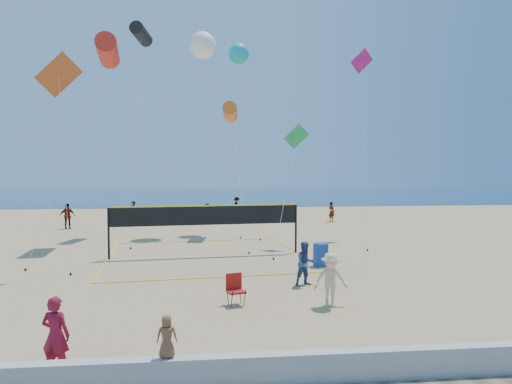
{
  "coord_description": "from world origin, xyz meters",
  "views": [
    {
      "loc": [
        0.09,
        -11.59,
        4.2
      ],
      "look_at": [
        1.5,
        2.0,
        3.48
      ],
      "focal_mm": 32.0,
      "sensor_mm": 36.0,
      "label": 1
    }
  ],
  "objects": [
    {
      "name": "seawall",
      "position": [
        0.0,
        -3.0,
        0.3
      ],
      "size": [
        32.0,
        0.3,
        0.6
      ],
      "primitive_type": "cube",
      "color": "beige",
      "rests_on": "ground"
    },
    {
      "name": "far_person_3",
      "position": [
        -5.87,
        25.48,
        0.78
      ],
      "size": [
        0.79,
        0.64,
        1.57
      ],
      "primitive_type": "imported",
      "rotation": [
        0.0,
        0.0,
        0.06
      ],
      "color": "gray",
      "rests_on": "ground"
    },
    {
      "name": "kite_6",
      "position": [
        -0.26,
        18.65,
        12.17
      ],
      "size": [
        3.27,
        4.3,
        13.05
      ],
      "rotation": [
        0.0,
        0.0,
        0.16
      ],
      "color": "white",
      "rests_on": "ground"
    },
    {
      "name": "bystander_b",
      "position": [
        3.77,
        1.82,
        0.82
      ],
      "size": [
        1.06,
        0.61,
        1.63
      ],
      "primitive_type": "imported",
      "rotation": [
        0.0,
        0.0,
        -0.01
      ],
      "color": "beige",
      "rests_on": "ground"
    },
    {
      "name": "far_person_1",
      "position": [
        -0.06,
        23.84,
        0.73
      ],
      "size": [
        1.4,
        1.05,
        1.47
      ],
      "primitive_type": "imported",
      "rotation": [
        0.0,
        0.0,
        -0.52
      ],
      "color": "gray",
      "rests_on": "ground"
    },
    {
      "name": "kite_3",
      "position": [
        -5.88,
        7.67,
        7.65
      ],
      "size": [
        1.85,
        1.16,
        8.89
      ],
      "rotation": [
        0.0,
        0.0,
        0.3
      ],
      "color": "#C7521C",
      "rests_on": "ground"
    },
    {
      "name": "far_person_2",
      "position": [
        9.67,
        23.23,
        0.78
      ],
      "size": [
        0.62,
        0.68,
        1.55
      ],
      "primitive_type": "imported",
      "rotation": [
        0.0,
        0.0,
        2.15
      ],
      "color": "gray",
      "rests_on": "ground"
    },
    {
      "name": "kite_5",
      "position": [
        9.55,
        16.05,
        10.18
      ],
      "size": [
        2.41,
        6.1,
        11.7
      ],
      "rotation": [
        0.0,
        0.0,
        0.41
      ],
      "color": "#BA1B6F",
      "rests_on": "ground"
    },
    {
      "name": "toddler",
      "position": [
        -0.72,
        -2.96,
        1.01
      ],
      "size": [
        0.4,
        0.27,
        0.82
      ],
      "primitive_type": "imported",
      "rotation": [
        0.0,
        0.0,
        3.12
      ],
      "color": "brown",
      "rests_on": "seawall"
    },
    {
      "name": "volleyball_net",
      "position": [
        -0.05,
        10.2,
        1.67
      ],
      "size": [
        9.94,
        9.8,
        2.44
      ],
      "rotation": [
        0.0,
        0.0,
        0.09
      ],
      "color": "black",
      "rests_on": "ground"
    },
    {
      "name": "kite_0",
      "position": [
        -5.47,
        14.85,
        10.72
      ],
      "size": [
        2.7,
        8.61,
        11.47
      ],
      "rotation": [
        0.0,
        0.0,
        0.12
      ],
      "color": "red",
      "rests_on": "ground"
    },
    {
      "name": "bystander_a",
      "position": [
        3.53,
        4.29,
        0.79
      ],
      "size": [
        0.88,
        0.75,
        1.58
      ],
      "primitive_type": "imported",
      "rotation": [
        0.0,
        0.0,
        0.23
      ],
      "color": "navy",
      "rests_on": "ground"
    },
    {
      "name": "camp_chair",
      "position": [
        0.88,
        2.25,
        0.54
      ],
      "size": [
        0.63,
        0.73,
        1.06
      ],
      "rotation": [
        0.0,
        0.0,
        0.29
      ],
      "color": "#A01712",
      "rests_on": "ground"
    },
    {
      "name": "kite_1",
      "position": [
        -4.21,
        18.97,
        12.85
      ],
      "size": [
        1.27,
        7.76,
        13.45
      ],
      "rotation": [
        0.0,
        0.0,
        -0.19
      ],
      "color": "black",
      "rests_on": "ground"
    },
    {
      "name": "far_person_0",
      "position": [
        -9.66,
        20.97,
        0.88
      ],
      "size": [
        1.12,
        0.82,
        1.76
      ],
      "primitive_type": "imported",
      "rotation": [
        0.0,
        0.0,
        0.42
      ],
      "color": "gray",
      "rests_on": "ground"
    },
    {
      "name": "trash_barrel",
      "position": [
        4.85,
        7.39,
        0.49
      ],
      "size": [
        0.84,
        0.84,
        0.98
      ],
      "primitive_type": "cylinder",
      "rotation": [
        0.0,
        0.0,
        -0.35
      ],
      "color": "navy",
      "rests_on": "ground"
    },
    {
      "name": "ground",
      "position": [
        0.0,
        0.0,
        0.0
      ],
      "size": [
        120.0,
        120.0,
        0.0
      ],
      "primitive_type": "plane",
      "color": "tan",
      "rests_on": "ground"
    },
    {
      "name": "ocean",
      "position": [
        0.0,
        62.0,
        0.01
      ],
      "size": [
        140.0,
        50.0,
        0.03
      ],
      "primitive_type": "cube",
      "color": "navy",
      "rests_on": "ground"
    },
    {
      "name": "kite_2",
      "position": [
        1.46,
        17.3,
        7.72
      ],
      "size": [
        1.15,
        8.01,
        8.31
      ],
      "rotation": [
        0.0,
        0.0,
        -0.09
      ],
      "color": "orange",
      "rests_on": "ground"
    },
    {
      "name": "kite_7",
      "position": [
        2.17,
        19.75,
        11.97
      ],
      "size": [
        1.69,
        5.99,
        12.67
      ],
      "rotation": [
        0.0,
        0.0,
        0.09
      ],
      "color": "#14AAB6",
      "rests_on": "ground"
    },
    {
      "name": "woman",
      "position": [
        -3.02,
        -2.14,
        0.81
      ],
      "size": [
        0.67,
        0.52,
        1.62
      ],
      "primitive_type": "imported",
      "rotation": [
        0.0,
        0.0,
        2.9
      ],
      "color": "maroon",
      "rests_on": "ground"
    },
    {
      "name": "kite_4",
      "position": [
        4.71,
        12.57,
        5.53
      ],
      "size": [
        2.51,
        4.07,
        6.6
      ],
      "rotation": [
        0.0,
        0.0,
        -0.01
      ],
      "color": "green",
      "rests_on": "ground"
    },
    {
      "name": "far_person_4",
      "position": [
        2.62,
        29.51,
        0.79
      ],
      "size": [
        0.87,
        1.15,
        1.58
      ],
      "primitive_type": "imported",
      "rotation": [
        0.0,
        0.0,
        1.27
      ],
      "color": "gray",
      "rests_on": "ground"
    }
  ]
}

